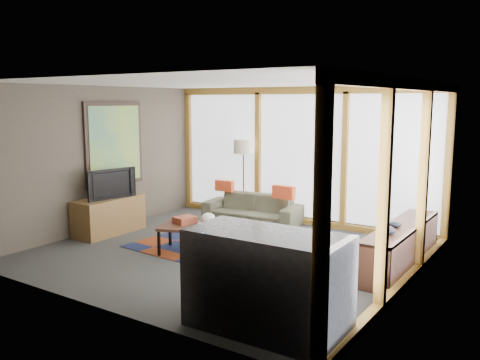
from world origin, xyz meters
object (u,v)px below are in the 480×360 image
Objects in this scene: coffee_table at (203,239)px; tv_console at (109,216)px; bookshelf at (401,246)px; floor_lamp at (244,179)px; sofa at (252,209)px; television at (109,183)px; bar_counter at (267,282)px.

tv_console is (-2.11, 0.01, 0.10)m from coffee_table.
bookshelf is 1.88× the size of tv_console.
tv_console is (-1.29, -2.39, -0.47)m from floor_lamp.
sofa is 1.19× the size of floor_lamp.
sofa is 2.03× the size of television.
television reaches higher than coffee_table.
television is at bearing -14.29° from tv_console.
television is at bearing -117.17° from floor_lamp.
television is (-1.63, -2.11, 0.63)m from sofa.
tv_console is 1.40× the size of television.
sofa is 1.15× the size of bar_counter.
bar_counter is at bearing -38.89° from coffee_table.
floor_lamp is 3.86m from bookshelf.
television is at bearing -133.51° from sofa.
floor_lamp reaches higher than sofa.
tv_console is at bearing 156.42° from bar_counter.
bar_counter reaches higher than bookshelf.
tv_console is (-1.69, -2.10, 0.05)m from sofa.
coffee_table is 0.80× the size of bar_counter.
coffee_table is at bearing -159.84° from bookshelf.
floor_lamp is at bearing 108.73° from coffee_table.
floor_lamp is 1.71× the size of television.
sofa is at bearing -25.65° from television.
sofa is 1.44× the size of coffee_table.
floor_lamp is 0.65× the size of bookshelf.
sofa is at bearing 122.97° from bar_counter.
tv_console is at bearing 179.72° from coffee_table.
sofa is 0.71m from floor_lamp.
sofa is 4.69m from bar_counter.
tv_console is at bearing 87.74° from television.
bar_counter is (4.25, -1.77, -0.39)m from television.
bar_counter is (4.31, -1.79, 0.20)m from tv_console.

